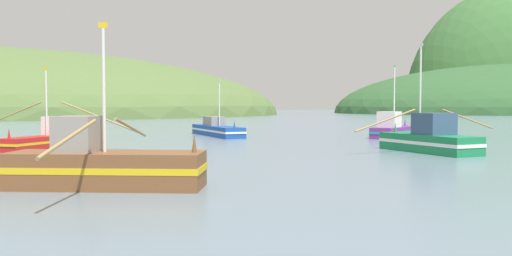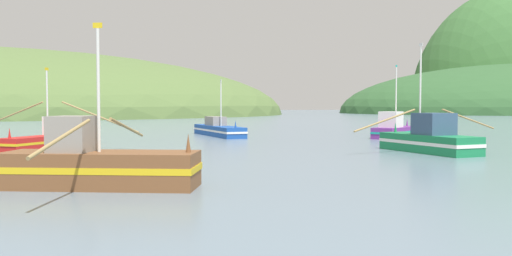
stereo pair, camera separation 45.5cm
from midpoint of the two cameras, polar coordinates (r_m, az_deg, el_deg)
hill_far_left at (r=246.95m, az=25.56°, el=1.59°), size 86.21×68.97×105.66m
fishing_boat_green at (r=35.79m, az=18.22°, el=-1.16°), size 11.30×7.75×7.24m
fishing_boat_purple at (r=50.50m, az=14.59°, el=-0.14°), size 6.35×6.13×6.89m
fishing_boat_blue at (r=52.28m, az=-4.62°, el=-0.16°), size 4.28×11.05×5.63m
fishing_boat_brown at (r=20.36m, az=-17.11°, el=-3.95°), size 7.67×10.45×6.19m
fishing_boat_red at (r=40.79m, az=-21.66°, el=-0.95°), size 12.68×8.90×5.80m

